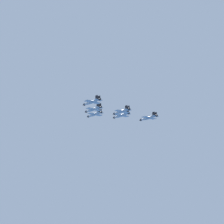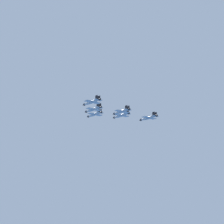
% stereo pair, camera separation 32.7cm
% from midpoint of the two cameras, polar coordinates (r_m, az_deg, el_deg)
% --- Properties ---
extents(jet_lead, '(14.18, 10.54, 3.33)m').
position_cam_midpoint_polar(jet_lead, '(292.52, -2.13, -0.29)').
color(jet_lead, '#9EA3A8').
extents(jet_left_wingman, '(14.30, 11.02, 3.39)m').
position_cam_midpoint_polar(jet_left_wingman, '(275.83, -2.29, 0.33)').
color(jet_left_wingman, '#9EA3A8').
extents(jet_right_wingman, '(14.40, 10.73, 3.38)m').
position_cam_midpoint_polar(jet_right_wingman, '(289.22, 1.15, -0.42)').
color(jet_right_wingman, '#9EA3A8').
extents(jet_left_outer, '(14.27, 11.08, 3.39)m').
position_cam_midpoint_polar(jet_left_outer, '(259.44, -2.48, 1.24)').
color(jet_left_outer, '#9EA3A8').
extents(jet_right_outer, '(14.48, 10.90, 3.41)m').
position_cam_midpoint_polar(jet_right_outer, '(286.67, 4.51, -0.71)').
color(jet_right_outer, '#9EA3A8').
extents(jet_slot_rear, '(13.95, 10.53, 3.29)m').
position_cam_midpoint_polar(jet_slot_rear, '(272.32, 1.19, 0.07)').
color(jet_slot_rear, '#9EA3A8').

